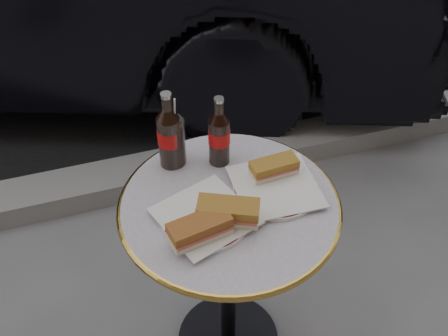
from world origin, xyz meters
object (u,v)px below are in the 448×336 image
object	(u,v)px
plate_right	(275,188)
cola_bottle_right	(219,131)
plate_left	(205,218)
cola_bottle_left	(169,130)
cola_glass	(173,142)
bistro_table	(229,282)

from	to	relation	value
plate_right	cola_bottle_right	bearing A→B (deg)	124.64
plate_left	cola_bottle_left	size ratio (longest dim) A/B	0.95
cola_bottle_left	cola_bottle_right	size ratio (longest dim) A/B	1.10
cola_bottle_right	cola_glass	bearing A→B (deg)	163.89
plate_left	cola_glass	size ratio (longest dim) A/B	1.54
plate_right	cola_bottle_right	xyz separation A→B (m)	(-0.11, 0.17, 0.11)
cola_bottle_right	cola_glass	xyz separation A→B (m)	(-0.13, 0.04, -0.04)
cola_bottle_left	cola_bottle_right	world-z (taller)	cola_bottle_left
bistro_table	plate_left	distance (m)	0.38
cola_bottle_right	plate_right	bearing A→B (deg)	-55.36
bistro_table	plate_left	xyz separation A→B (m)	(-0.08, -0.04, 0.37)
plate_left	cola_glass	world-z (taller)	cola_glass
cola_bottle_right	cola_glass	size ratio (longest dim) A/B	1.48
cola_bottle_left	cola_glass	distance (m)	0.05
plate_left	plate_right	xyz separation A→B (m)	(0.22, 0.05, 0.00)
plate_left	plate_right	world-z (taller)	same
bistro_table	cola_glass	xyz separation A→B (m)	(-0.11, 0.21, 0.44)
plate_right	cola_bottle_left	size ratio (longest dim) A/B	0.96
cola_bottle_left	plate_right	bearing A→B (deg)	-38.22
bistro_table	plate_left	bearing A→B (deg)	-154.30
plate_right	cola_bottle_right	size ratio (longest dim) A/B	1.05
bistro_table	cola_bottle_right	bearing A→B (deg)	81.92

